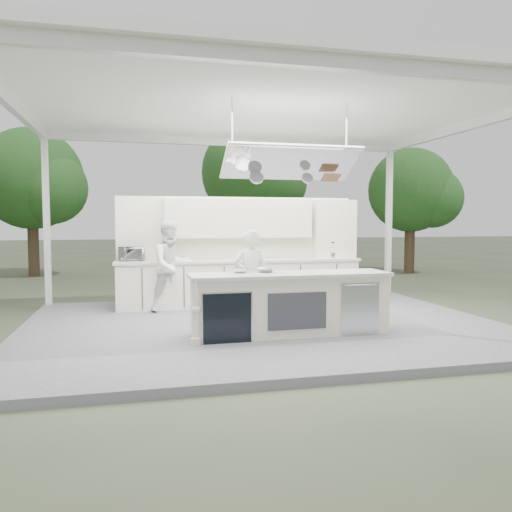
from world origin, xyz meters
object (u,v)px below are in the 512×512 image
object	(u,v)px
demo_island	(289,304)
sous_chef	(172,266)
back_counter	(241,282)
head_chef	(252,279)

from	to	relation	value
demo_island	sous_chef	bearing A→B (deg)	123.30
demo_island	back_counter	distance (m)	2.82
back_counter	head_chef	size ratio (longest dim) A/B	3.15
sous_chef	demo_island	bearing A→B (deg)	-80.16
back_counter	sous_chef	xyz separation A→B (m)	(-1.44, -0.35, 0.41)
back_counter	sous_chef	distance (m)	1.54
sous_chef	head_chef	bearing A→B (deg)	-82.66
back_counter	head_chef	xyz separation A→B (m)	(-0.29, -2.28, 0.33)
head_chef	sous_chef	xyz separation A→B (m)	(-1.15, 1.93, 0.08)
demo_island	head_chef	size ratio (longest dim) A/B	1.92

